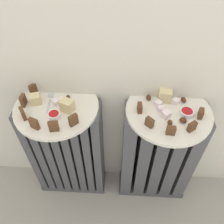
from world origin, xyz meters
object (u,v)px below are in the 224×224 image
Objects in this scene: jam_bowl_left at (54,115)px; fork at (50,101)px; plate_left at (57,107)px; plate_right at (169,112)px; radiator_left at (68,153)px; jam_bowl_right at (187,113)px; radiator_right at (157,157)px.

jam_bowl_left reaches higher than fork.
jam_bowl_left is (0.01, -0.06, 0.02)m from plate_left.
plate_right is 0.44m from fork.
radiator_left is 12.14× the size of jam_bowl_right.
radiator_right is at bearing 162.82° from jam_bowl_right.
fork is (-0.04, 0.08, -0.01)m from jam_bowl_left.
plate_right reaches higher than radiator_left.
plate_right is (0.41, -0.00, 0.30)m from radiator_left.
radiator_left is at bearing 180.00° from plate_right.
plate_right is 0.40m from jam_bowl_left.
jam_bowl_left is at bearing -175.06° from jam_bowl_right.
jam_bowl_right is at bearing -2.17° from radiator_left.
radiator_left is at bearing -34.44° from fork.
radiator_left and radiator_right have the same top height.
jam_bowl_right reaches higher than fork.
jam_bowl_right is at bearing 4.94° from jam_bowl_left.
plate_right is at bearing -2.66° from fork.
radiator_right is 0.30m from plate_right.
plate_left is at bearing -34.44° from fork.
fork is at bearing 177.34° from plate_right.
jam_bowl_right is (0.46, -0.02, 0.02)m from plate_left.
plate_left is 6.55× the size of jam_bowl_right.
jam_bowl_left reaches higher than radiator_right.
plate_left is at bearing 177.83° from jam_bowl_right.
jam_bowl_right is at bearing -2.17° from plate_left.
jam_bowl_left is 0.09m from fork.
plate_right is at bearing -0.00° from radiator_left.
radiator_left is at bearing 90.00° from plate_left.
fork is at bearing 115.69° from jam_bowl_left.
radiator_right is 1.85× the size of plate_left.
fork is at bearing 145.56° from plate_left.
fork reaches higher than radiator_left.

